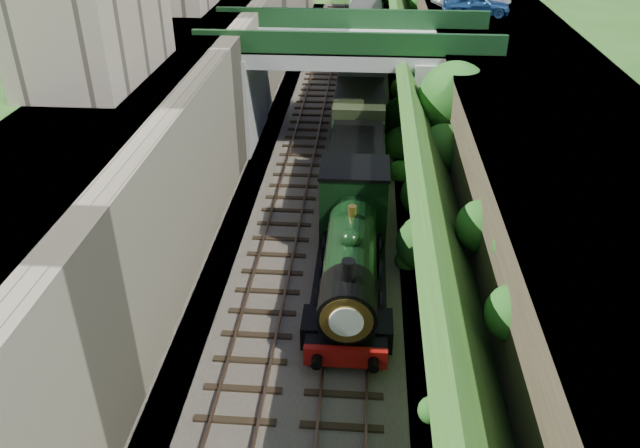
# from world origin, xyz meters

# --- Properties ---
(trackbed) EXTENTS (10.00, 90.00, 0.20)m
(trackbed) POSITION_xyz_m (0.00, 20.00, 0.10)
(trackbed) COLOR #473F38
(trackbed) RESTS_ON ground
(retaining_wall) EXTENTS (1.00, 90.00, 7.00)m
(retaining_wall) POSITION_xyz_m (-5.50, 20.00, 3.50)
(retaining_wall) COLOR #756B56
(retaining_wall) RESTS_ON ground
(street_plateau_left) EXTENTS (6.00, 90.00, 7.00)m
(street_plateau_left) POSITION_xyz_m (-9.00, 20.00, 3.50)
(street_plateau_left) COLOR #262628
(street_plateau_left) RESTS_ON ground
(street_plateau_right) EXTENTS (8.00, 90.00, 6.25)m
(street_plateau_right) POSITION_xyz_m (9.50, 20.00, 3.12)
(street_plateau_right) COLOR #262628
(street_plateau_right) RESTS_ON ground
(embankment_slope) EXTENTS (4.55, 90.71, 6.36)m
(embankment_slope) POSITION_xyz_m (4.90, 19.70, 2.61)
(embankment_slope) COLOR #1E4714
(embankment_slope) RESTS_ON ground
(track_left) EXTENTS (2.50, 90.00, 0.20)m
(track_left) POSITION_xyz_m (-2.00, 20.00, 0.25)
(track_left) COLOR black
(track_left) RESTS_ON trackbed
(track_right) EXTENTS (2.50, 90.00, 0.20)m
(track_right) POSITION_xyz_m (1.20, 20.00, 0.25)
(track_right) COLOR black
(track_right) RESTS_ON trackbed
(road_bridge) EXTENTS (16.00, 6.40, 7.25)m
(road_bridge) POSITION_xyz_m (0.94, 24.00, 4.08)
(road_bridge) COLOR gray
(road_bridge) RESTS_ON ground
(building_near) EXTENTS (4.00, 8.00, 4.00)m
(building_near) POSITION_xyz_m (-9.50, 14.00, 9.00)
(building_near) COLOR gray
(building_near) RESTS_ON street_plateau_left
(tree) EXTENTS (3.60, 3.80, 6.60)m
(tree) POSITION_xyz_m (5.91, 18.69, 4.65)
(tree) COLOR black
(tree) RESTS_ON ground
(car_blue) EXTENTS (4.21, 1.78, 1.42)m
(car_blue) POSITION_xyz_m (8.21, 30.41, 6.96)
(car_blue) COLOR navy
(car_blue) RESTS_ON street_plateau_right
(locomotive) EXTENTS (3.10, 10.22, 3.83)m
(locomotive) POSITION_xyz_m (1.20, 9.18, 1.89)
(locomotive) COLOR black
(locomotive) RESTS_ON trackbed
(tender) EXTENTS (2.70, 6.00, 3.05)m
(tender) POSITION_xyz_m (1.20, 16.54, 1.62)
(tender) COLOR black
(tender) RESTS_ON trackbed
(coach_front) EXTENTS (2.90, 18.00, 3.70)m
(coach_front) POSITION_xyz_m (1.20, 29.14, 2.05)
(coach_front) COLOR black
(coach_front) RESTS_ON trackbed
(coach_middle) EXTENTS (2.90, 18.00, 3.70)m
(coach_middle) POSITION_xyz_m (1.20, 47.94, 2.05)
(coach_middle) COLOR black
(coach_middle) RESTS_ON trackbed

